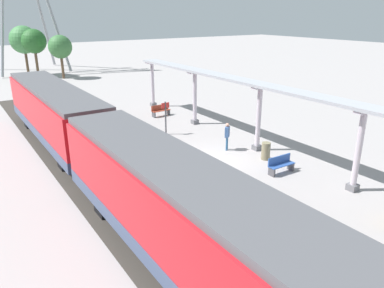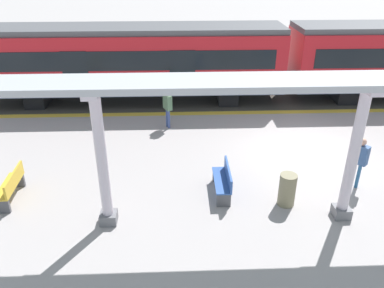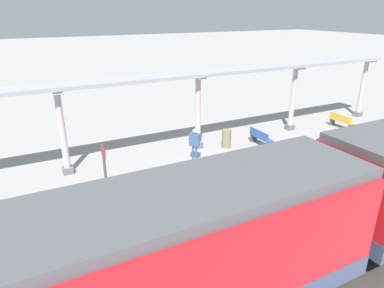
{
  "view_description": "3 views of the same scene",
  "coord_description": "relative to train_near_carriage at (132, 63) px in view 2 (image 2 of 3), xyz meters",
  "views": [
    {
      "loc": [
        -10.83,
        -15.01,
        7.63
      ],
      "look_at": [
        -0.82,
        0.05,
        1.19
      ],
      "focal_mm": 34.68,
      "sensor_mm": 36.0,
      "label": 1
    },
    {
      "loc": [
        12.06,
        -4.53,
        6.58
      ],
      "look_at": [
        1.84,
        -4.11,
        1.39
      ],
      "focal_mm": 36.38,
      "sensor_mm": 36.0,
      "label": 2
    },
    {
      "loc": [
        -10.98,
        7.83,
        6.75
      ],
      "look_at": [
        1.08,
        1.55,
        1.4
      ],
      "focal_mm": 32.05,
      "sensor_mm": 36.0,
      "label": 3
    }
  ],
  "objects": [
    {
      "name": "ground_plane",
      "position": [
        5.68,
        6.57,
        -1.83
      ],
      "size": [
        176.0,
        176.0,
        0.0
      ],
      "primitive_type": "plane",
      "color": "#9F9998"
    },
    {
      "name": "tactile_edge_strip",
      "position": [
        1.79,
        6.57,
        -1.83
      ],
      "size": [
        0.38,
        32.32,
        0.01
      ],
      "primitive_type": "cube",
      "color": "gold",
      "rests_on": "ground"
    },
    {
      "name": "trackbed",
      "position": [
        -0.01,
        6.57,
        -1.83
      ],
      "size": [
        3.2,
        44.32,
        0.01
      ],
      "primitive_type": "cube",
      "color": "#38332D",
      "rests_on": "ground"
    },
    {
      "name": "train_near_carriage",
      "position": [
        0.0,
        0.0,
        0.0
      ],
      "size": [
        2.65,
        13.79,
        3.48
      ],
      "color": "red",
      "rests_on": "ground"
    },
    {
      "name": "canopy_pillar_second",
      "position": [
        9.31,
        0.16,
        0.07
      ],
      "size": [
        1.1,
        0.44,
        3.76
      ],
      "color": "slate",
      "rests_on": "ground"
    },
    {
      "name": "canopy_pillar_third",
      "position": [
        9.31,
        6.45,
        0.07
      ],
      "size": [
        1.1,
        0.44,
        3.76
      ],
      "color": "slate",
      "rests_on": "ground"
    },
    {
      "name": "canopy_beam",
      "position": [
        9.31,
        6.74,
        2.01
      ],
      "size": [
        1.2,
        26.02,
        0.16
      ],
      "primitive_type": "cube",
      "color": "#A8AAB2",
      "rests_on": "canopy_pillar_nearest"
    },
    {
      "name": "bench_mid_platform",
      "position": [
        8.1,
        -2.78,
        -1.39
      ],
      "size": [
        1.52,
        0.5,
        0.86
      ],
      "color": "gold",
      "rests_on": "ground"
    },
    {
      "name": "bench_far_end",
      "position": [
        8.04,
        3.38,
        -1.39
      ],
      "size": [
        1.5,
        0.45,
        0.86
      ],
      "color": "#2D539F",
      "rests_on": "ground"
    },
    {
      "name": "trash_bin",
      "position": [
        8.68,
        5.09,
        -1.35
      ],
      "size": [
        0.48,
        0.48,
        0.97
      ],
      "primitive_type": "cylinder",
      "color": "#7C7457",
      "rests_on": "ground"
    },
    {
      "name": "passenger_waiting_near_edge",
      "position": [
        3.2,
        1.66,
        -0.84
      ],
      "size": [
        0.5,
        0.39,
        1.59
      ],
      "color": "#394B85",
      "rests_on": "ground"
    },
    {
      "name": "passenger_by_the_benches",
      "position": [
        7.84,
        7.42,
        -0.81
      ],
      "size": [
        0.5,
        0.47,
        1.63
      ],
      "color": "#2A5B89",
      "rests_on": "ground"
    }
  ]
}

